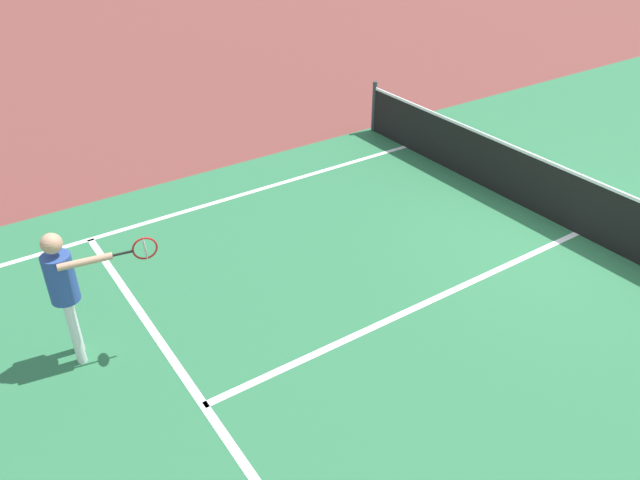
# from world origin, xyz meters

# --- Properties ---
(ground_plane) EXTENTS (60.00, 60.00, 0.00)m
(ground_plane) POSITION_xyz_m (0.00, 0.00, 0.00)
(ground_plane) COLOR brown
(court_surface_inbounds) EXTENTS (10.62, 24.40, 0.00)m
(court_surface_inbounds) POSITION_xyz_m (0.00, 0.00, 0.00)
(court_surface_inbounds) COLOR #2D7247
(court_surface_inbounds) RESTS_ON ground_plane
(line_sideline_left) EXTENTS (0.10, 11.89, 0.01)m
(line_sideline_left) POSITION_xyz_m (-4.11, -5.95, 0.00)
(line_sideline_left) COLOR white
(line_sideline_left) RESTS_ON ground_plane
(line_service_near) EXTENTS (8.22, 0.10, 0.01)m
(line_service_near) POSITION_xyz_m (0.00, -6.40, 0.00)
(line_service_near) COLOR white
(line_service_near) RESTS_ON ground_plane
(line_center_service) EXTENTS (0.10, 6.40, 0.01)m
(line_center_service) POSITION_xyz_m (0.00, -3.20, 0.00)
(line_center_service) COLOR white
(line_center_service) RESTS_ON ground_plane
(net) EXTENTS (10.44, 0.09, 1.07)m
(net) POSITION_xyz_m (0.00, 0.00, 0.49)
(net) COLOR #33383D
(net) RESTS_ON ground_plane
(player_near) EXTENTS (0.65, 1.18, 1.69)m
(player_near) POSITION_xyz_m (-1.54, -7.24, 1.05)
(player_near) COLOR white
(player_near) RESTS_ON ground_plane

